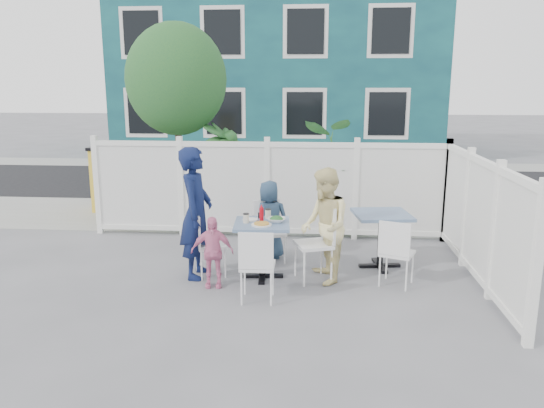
# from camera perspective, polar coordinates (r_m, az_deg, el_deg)

# --- Properties ---
(ground) EXTENTS (80.00, 80.00, 0.00)m
(ground) POSITION_cam_1_polar(r_m,az_deg,el_deg) (6.71, -3.29, -9.26)
(ground) COLOR slate
(near_sidewalk) EXTENTS (24.00, 2.60, 0.01)m
(near_sidewalk) POSITION_cam_1_polar(r_m,az_deg,el_deg) (10.31, -0.35, -1.32)
(near_sidewalk) COLOR gray
(near_sidewalk) RESTS_ON ground
(street) EXTENTS (24.00, 5.00, 0.01)m
(street) POSITION_cam_1_polar(r_m,az_deg,el_deg) (13.92, 1.02, 2.37)
(street) COLOR black
(street) RESTS_ON ground
(far_sidewalk) EXTENTS (24.00, 1.60, 0.01)m
(far_sidewalk) POSITION_cam_1_polar(r_m,az_deg,el_deg) (16.97, 1.71, 4.26)
(far_sidewalk) COLOR gray
(far_sidewalk) RESTS_ON ground
(building) EXTENTS (11.00, 6.00, 6.00)m
(building) POSITION_cam_1_polar(r_m,az_deg,el_deg) (20.21, 0.85, 14.16)
(building) COLOR #14414E
(building) RESTS_ON ground
(fence_back) EXTENTS (5.86, 0.08, 1.60)m
(fence_back) POSITION_cam_1_polar(r_m,az_deg,el_deg) (8.77, -0.52, 1.38)
(fence_back) COLOR white
(fence_back) RESTS_ON ground
(fence_right) EXTENTS (0.08, 3.66, 1.60)m
(fence_right) POSITION_cam_1_polar(r_m,az_deg,el_deg) (7.29, 21.41, -1.88)
(fence_right) COLOR white
(fence_right) RESTS_ON ground
(tree) EXTENTS (1.80, 1.62, 3.59)m
(tree) POSITION_cam_1_polar(r_m,az_deg,el_deg) (9.78, -10.27, 13.02)
(tree) COLOR #382316
(tree) RESTS_ON ground
(utility_cabinet) EXTENTS (0.68, 0.49, 1.25)m
(utility_cabinet) POSITION_cam_1_polar(r_m,az_deg,el_deg) (11.12, -16.92, 2.42)
(utility_cabinet) COLOR gold
(utility_cabinet) RESTS_ON ground
(potted_shrub_a) EXTENTS (1.26, 1.26, 1.85)m
(potted_shrub_a) POSITION_cam_1_polar(r_m,az_deg,el_deg) (9.53, -5.03, 3.11)
(potted_shrub_a) COLOR #1A4E28
(potted_shrub_a) RESTS_ON ground
(potted_shrub_b) EXTENTS (1.98, 1.81, 1.88)m
(potted_shrub_b) POSITION_cam_1_polar(r_m,az_deg,el_deg) (9.31, 8.31, 2.90)
(potted_shrub_b) COLOR #1A4E28
(potted_shrub_b) RESTS_ON ground
(main_table) EXTENTS (0.76, 0.76, 0.75)m
(main_table) POSITION_cam_1_polar(r_m,az_deg,el_deg) (6.95, -1.08, -3.37)
(main_table) COLOR #47628D
(main_table) RESTS_ON ground
(spare_table) EXTENTS (0.84, 0.84, 0.78)m
(spare_table) POSITION_cam_1_polar(r_m,az_deg,el_deg) (7.49, 11.68, -2.27)
(spare_table) COLOR #47628D
(spare_table) RESTS_ON ground
(chair_left) EXTENTS (0.51, 0.51, 0.87)m
(chair_left) POSITION_cam_1_polar(r_m,az_deg,el_deg) (7.09, -7.26, -3.83)
(chair_left) COLOR white
(chair_left) RESTS_ON ground
(chair_right) EXTENTS (0.56, 0.57, 1.00)m
(chair_right) POSITION_cam_1_polar(r_m,az_deg,el_deg) (6.91, 5.17, -3.56)
(chair_right) COLOR white
(chair_right) RESTS_ON ground
(chair_back) EXTENTS (0.51, 0.50, 0.88)m
(chair_back) POSITION_cam_1_polar(r_m,az_deg,el_deg) (7.66, -0.37, -2.39)
(chair_back) COLOR white
(chair_back) RESTS_ON ground
(chair_near) EXTENTS (0.41, 0.39, 0.88)m
(chair_near) POSITION_cam_1_polar(r_m,az_deg,el_deg) (6.18, -1.64, -6.15)
(chair_near) COLOR white
(chair_near) RESTS_ON ground
(chair_spare) EXTENTS (0.51, 0.50, 0.87)m
(chair_spare) POSITION_cam_1_polar(r_m,az_deg,el_deg) (6.83, 13.18, -4.69)
(chair_spare) COLOR white
(chair_spare) RESTS_ON ground
(man) EXTENTS (0.43, 0.64, 1.74)m
(man) POSITION_cam_1_polar(r_m,az_deg,el_deg) (7.01, -8.16, -0.96)
(man) COLOR #0E183F
(man) RESTS_ON ground
(woman) EXTENTS (0.71, 0.83, 1.49)m
(woman) POSITION_cam_1_polar(r_m,az_deg,el_deg) (6.81, 5.67, -2.37)
(woman) COLOR #F0D356
(woman) RESTS_ON ground
(boy) EXTENTS (0.58, 0.39, 1.16)m
(boy) POSITION_cam_1_polar(r_m,az_deg,el_deg) (7.75, -0.30, -1.70)
(boy) COLOR navy
(boy) RESTS_ON ground
(toddler) EXTENTS (0.56, 0.28, 0.92)m
(toddler) POSITION_cam_1_polar(r_m,az_deg,el_deg) (6.73, -6.46, -5.14)
(toddler) COLOR pink
(toddler) RESTS_ON ground
(plate_main) EXTENTS (0.26, 0.26, 0.02)m
(plate_main) POSITION_cam_1_polar(r_m,az_deg,el_deg) (6.77, -1.13, -2.24)
(plate_main) COLOR white
(plate_main) RESTS_ON main_table
(plate_side) EXTENTS (0.20, 0.20, 0.01)m
(plate_side) POSITION_cam_1_polar(r_m,az_deg,el_deg) (7.03, -2.36, -1.69)
(plate_side) COLOR white
(plate_side) RESTS_ON main_table
(salad_bowl) EXTENTS (0.23, 0.23, 0.06)m
(salad_bowl) POSITION_cam_1_polar(r_m,az_deg,el_deg) (6.92, 0.49, -1.73)
(salad_bowl) COLOR white
(salad_bowl) RESTS_ON main_table
(coffee_cup_a) EXTENTS (0.08, 0.08, 0.11)m
(coffee_cup_a) POSITION_cam_1_polar(r_m,az_deg,el_deg) (6.89, -2.81, -1.57)
(coffee_cup_a) COLOR beige
(coffee_cup_a) RESTS_ON main_table
(coffee_cup_b) EXTENTS (0.08, 0.08, 0.12)m
(coffee_cup_b) POSITION_cam_1_polar(r_m,az_deg,el_deg) (7.12, -0.43, -1.08)
(coffee_cup_b) COLOR beige
(coffee_cup_b) RESTS_ON main_table
(ketchup_bottle) EXTENTS (0.06, 0.06, 0.18)m
(ketchup_bottle) POSITION_cam_1_polar(r_m,az_deg,el_deg) (6.96, -1.14, -1.14)
(ketchup_bottle) COLOR #B30513
(ketchup_bottle) RESTS_ON main_table
(salt_shaker) EXTENTS (0.03, 0.03, 0.07)m
(salt_shaker) POSITION_cam_1_polar(r_m,az_deg,el_deg) (7.13, -1.43, -1.23)
(salt_shaker) COLOR white
(salt_shaker) RESTS_ON main_table
(pepper_shaker) EXTENTS (0.03, 0.03, 0.08)m
(pepper_shaker) POSITION_cam_1_polar(r_m,az_deg,el_deg) (7.13, -1.40, -1.23)
(pepper_shaker) COLOR black
(pepper_shaker) RESTS_ON main_table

